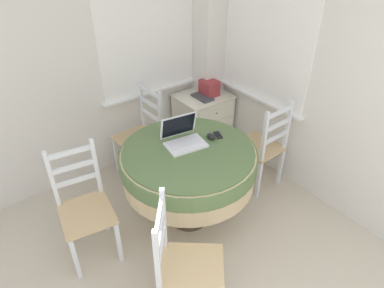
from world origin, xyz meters
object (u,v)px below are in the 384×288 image
object	(u,v)px
computer_mouse	(211,136)
dining_chair_near_back_window	(142,135)
round_dining_table	(188,164)
dining_chair_left_flank	(85,208)
cell_phone	(218,135)
storage_box	(209,88)
book_on_cabinet	(203,97)
laptop	(183,138)
dining_chair_camera_near	(184,266)
corner_cabinet	(203,121)
dining_chair_near_right_window	(262,147)

from	to	relation	value
computer_mouse	dining_chair_near_back_window	bearing A→B (deg)	103.94
round_dining_table	dining_chair_left_flank	size ratio (longest dim) A/B	1.18
round_dining_table	cell_phone	xyz separation A→B (m)	(0.34, 0.02, 0.15)
dining_chair_left_flank	storage_box	bearing A→B (deg)	20.31
cell_phone	book_on_cabinet	bearing A→B (deg)	59.55
laptop	storage_box	bearing A→B (deg)	40.01
dining_chair_camera_near	corner_cabinet	xyz separation A→B (m)	(1.43, 1.59, -0.12)
dining_chair_near_right_window	storage_box	size ratio (longest dim) A/B	4.94
laptop	book_on_cabinet	bearing A→B (deg)	42.88
round_dining_table	book_on_cabinet	xyz separation A→B (m)	(0.83, 0.85, 0.05)
cell_phone	corner_cabinet	size ratio (longest dim) A/B	0.19
computer_mouse	dining_chair_camera_near	distance (m)	1.12
computer_mouse	dining_chair_near_right_window	xyz separation A→B (m)	(0.63, -0.05, -0.34)
dining_chair_near_right_window	storage_box	bearing A→B (deg)	86.37
storage_box	corner_cabinet	bearing A→B (deg)	156.96
round_dining_table	dining_chair_left_flank	xyz separation A→B (m)	(-0.86, 0.21, -0.17)
dining_chair_camera_near	dining_chair_left_flank	bearing A→B (deg)	109.07
dining_chair_left_flank	corner_cabinet	size ratio (longest dim) A/B	1.45
storage_box	book_on_cabinet	xyz separation A→B (m)	(-0.11, -0.02, -0.07)
dining_chair_left_flank	storage_box	distance (m)	1.94
round_dining_table	cell_phone	size ratio (longest dim) A/B	8.99
computer_mouse	dining_chair_left_flank	xyz separation A→B (m)	(-1.12, 0.19, -0.34)
dining_chair_near_right_window	book_on_cabinet	size ratio (longest dim) A/B	3.80
dining_chair_near_right_window	dining_chair_left_flank	distance (m)	1.76
laptop	book_on_cabinet	world-z (taller)	laptop
round_dining_table	storage_box	size ratio (longest dim) A/B	5.85
dining_chair_left_flank	book_on_cabinet	bearing A→B (deg)	20.85
dining_chair_near_back_window	dining_chair_left_flank	world-z (taller)	same
laptop	computer_mouse	xyz separation A→B (m)	(0.23, -0.09, -0.03)
dining_chair_left_flank	book_on_cabinet	xyz separation A→B (m)	(1.69, 0.64, 0.22)
laptop	dining_chair_near_back_window	xyz separation A→B (m)	(0.01, 0.77, -0.37)
dining_chair_left_flank	dining_chair_near_right_window	bearing A→B (deg)	-7.90
dining_chair_camera_near	storage_box	size ratio (longest dim) A/B	4.94
dining_chair_near_right_window	dining_chair_camera_near	distance (m)	1.57
round_dining_table	dining_chair_near_back_window	distance (m)	0.90
cell_phone	dining_chair_camera_near	size ratio (longest dim) A/B	0.13
dining_chair_camera_near	storage_box	world-z (taller)	dining_chair_camera_near
dining_chair_near_right_window	dining_chair_camera_near	size ratio (longest dim) A/B	1.00
dining_chair_near_back_window	book_on_cabinet	distance (m)	0.82
dining_chair_near_right_window	book_on_cabinet	bearing A→B (deg)	93.64
round_dining_table	cell_phone	bearing A→B (deg)	4.10
dining_chair_left_flank	corner_cabinet	distance (m)	1.87
corner_cabinet	laptop	bearing A→B (deg)	-136.96
round_dining_table	storage_box	world-z (taller)	storage_box
laptop	dining_chair_near_right_window	distance (m)	0.94
dining_chair_left_flank	dining_chair_near_back_window	bearing A→B (deg)	36.78
computer_mouse	dining_chair_left_flank	distance (m)	1.18
computer_mouse	storage_box	xyz separation A→B (m)	(0.68, 0.86, -0.04)
storage_box	computer_mouse	bearing A→B (deg)	-128.55
computer_mouse	storage_box	size ratio (longest dim) A/B	0.48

